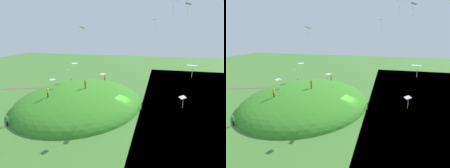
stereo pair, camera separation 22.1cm
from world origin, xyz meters
TOP-DOWN VIEW (x-y plane):
  - ground_plane at (0.00, 0.00)m, footprint 160.00×160.00m
  - grass_hill at (8.81, -1.59)m, footprint 23.40×26.82m
  - dirt_path at (23.09, -8.93)m, footprint 16.40×7.63m
  - person_watching_kites at (7.18, -0.58)m, footprint 0.47×0.47m
  - person_on_hilltop at (11.85, 4.32)m, footprint 0.48×0.48m
  - person_near_shore at (7.40, -13.86)m, footprint 0.52×0.52m
  - person_with_child at (15.95, -12.64)m, footprint 0.47×0.47m
  - person_walking_path at (15.29, 9.91)m, footprint 0.59×0.59m
  - kite_0 at (-8.57, 12.46)m, footprint 0.92×0.71m
  - kite_1 at (1.68, 6.40)m, footprint 0.83×1.00m
  - kite_2 at (-7.13, 0.30)m, footprint 0.98×0.78m
  - kite_3 at (-4.37, -3.54)m, footprint 0.78×0.97m
  - kite_4 at (-8.23, 11.26)m, footprint 0.74×0.91m
  - kite_5 at (11.41, -2.43)m, footprint 0.85×0.76m
  - kite_6 at (7.49, 9.45)m, footprint 1.06×1.03m
  - kite_7 at (12.13, -6.93)m, footprint 1.40×1.44m
  - kite_8 at (-8.38, 6.74)m, footprint 0.62×0.90m
  - kite_9 at (4.75, 5.56)m, footprint 1.23×1.26m
  - mooring_post at (-3.12, -1.09)m, footprint 0.14×0.14m

SIDE VIEW (x-z plane):
  - ground_plane at x=0.00m, z-range 0.00..0.00m
  - grass_hill at x=8.81m, z-range -3.38..3.38m
  - dirt_path at x=23.09m, z-range 0.00..0.04m
  - mooring_post at x=-3.12m, z-range 0.00..1.34m
  - person_walking_path at x=15.29m, z-range 0.21..1.92m
  - person_with_child at x=15.95m, z-range 0.25..2.05m
  - person_near_shore at x=7.40m, z-range 1.49..3.09m
  - person_on_hilltop at x=11.85m, z-range 3.10..4.71m
  - person_watching_kites at x=7.18m, z-range 3.53..5.16m
  - kite_5 at x=11.41m, z-range 5.27..6.99m
  - kite_7 at x=12.13m, z-range 6.11..7.40m
  - kite_4 at x=-8.23m, z-range 6.30..7.50m
  - kite_6 at x=7.49m, z-range 6.60..8.06m
  - kite_1 at x=1.68m, z-range 7.13..8.35m
  - kite_0 at x=-8.57m, z-range 9.83..10.90m
  - kite_9 at x=4.75m, z-range 13.19..14.54m
  - kite_3 at x=-4.37m, z-range 14.39..16.06m
  - kite_8 at x=-8.38m, z-range 15.50..17.01m
  - kite_2 at x=-7.13m, z-range 16.56..18.46m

